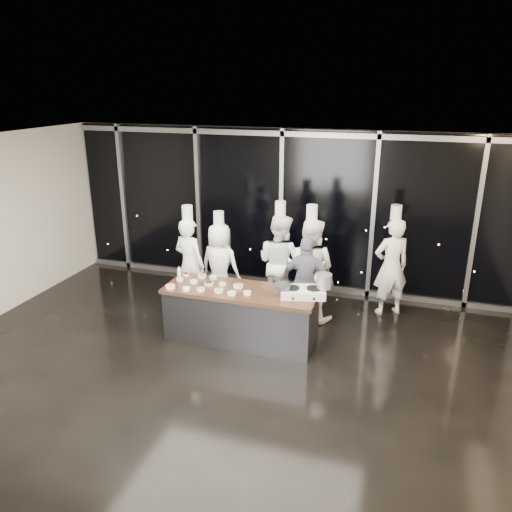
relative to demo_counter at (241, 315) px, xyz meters
The scene contains 15 objects.
ground 1.01m from the demo_counter, 90.00° to the right, with size 9.00×9.00×0.00m, color black.
room_shell 2.01m from the demo_counter, 78.94° to the right, with size 9.02×7.02×3.21m.
window_wall 2.78m from the demo_counter, 90.00° to the left, with size 8.90×0.11×3.20m.
demo_counter is the anchor object (origin of this frame).
stove 1.12m from the demo_counter, ahead, with size 0.76×0.58×0.14m.
frying_pan 0.92m from the demo_counter, ahead, with size 0.50×0.34×0.05m.
stock_pot 1.49m from the demo_counter, ahead, with size 0.22×0.22×0.22m, color #AFAFB2.
prep_bowls 0.73m from the demo_counter, behind, with size 1.40×0.72×0.05m.
squeeze_bottle 1.27m from the demo_counter, behind, with size 0.06×0.06×0.22m.
chef_far_left 1.61m from the demo_counter, 146.06° to the left, with size 0.73×0.59×1.98m.
chef_left 1.48m from the demo_counter, 124.80° to the left, with size 0.85×0.62×1.83m.
chef_center 1.49m from the demo_counter, 78.90° to the left, with size 1.08×0.97×2.05m.
guest 1.31m from the demo_counter, 45.63° to the left, with size 0.94×0.40×1.59m.
chef_right 1.54m from the demo_counter, 53.17° to the left, with size 1.01×0.85×2.08m.
chef_side 2.90m from the demo_counter, 38.75° to the left, with size 0.78×0.70×2.03m.
Camera 1 is at (2.44, -6.00, 4.02)m, focal length 35.00 mm.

